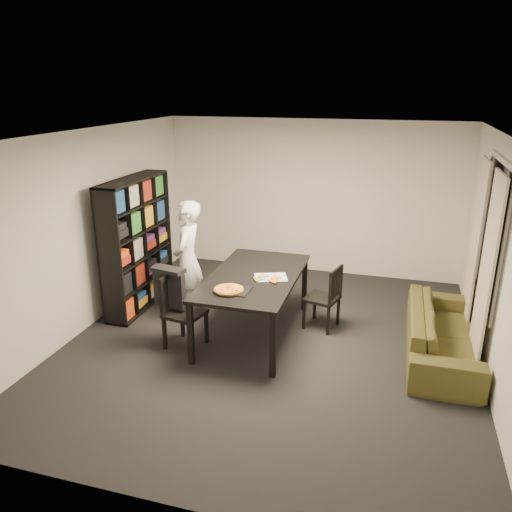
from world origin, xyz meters
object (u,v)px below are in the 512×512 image
(baking_tray, at_px, (233,290))
(person, at_px, (188,261))
(chair_right, at_px, (328,294))
(pepperoni_pizza, at_px, (229,289))
(dining_table, at_px, (254,281))
(bookshelf, at_px, (137,244))
(sofa, at_px, (443,333))
(chair_left, at_px, (179,306))

(baking_tray, bearing_deg, person, 139.53)
(chair_right, xyz_separation_m, pepperoni_pizza, (-1.04, -1.00, 0.35))
(dining_table, distance_m, chair_right, 1.02)
(pepperoni_pizza, bearing_deg, baking_tray, 54.65)
(dining_table, xyz_separation_m, person, (-1.02, 0.25, 0.09))
(dining_table, bearing_deg, bookshelf, 167.41)
(chair_right, height_order, sofa, chair_right)
(person, height_order, pepperoni_pizza, person)
(chair_left, height_order, pepperoni_pizza, chair_left)
(chair_left, relative_size, sofa, 0.46)
(bookshelf, relative_size, chair_right, 2.16)
(chair_right, bearing_deg, baking_tray, -32.09)
(bookshelf, bearing_deg, chair_left, -42.06)
(dining_table, relative_size, person, 1.18)
(dining_table, relative_size, baking_tray, 4.93)
(bookshelf, bearing_deg, dining_table, -12.59)
(dining_table, bearing_deg, baking_tray, -100.82)
(sofa, bearing_deg, bookshelf, 85.59)
(bookshelf, distance_m, chair_right, 2.82)
(chair_left, distance_m, sofa, 3.23)
(dining_table, height_order, baking_tray, baking_tray)
(dining_table, xyz_separation_m, chair_right, (0.90, 0.42, -0.25))
(chair_left, height_order, chair_right, chair_left)
(bookshelf, distance_m, sofa, 4.28)
(bookshelf, relative_size, person, 1.14)
(pepperoni_pizza, xyz_separation_m, sofa, (2.48, 0.68, -0.55))
(baking_tray, bearing_deg, sofa, 14.34)
(pepperoni_pizza, bearing_deg, person, 136.59)
(person, relative_size, sofa, 0.82)
(chair_left, relative_size, pepperoni_pizza, 2.68)
(chair_left, bearing_deg, dining_table, -44.62)
(sofa, bearing_deg, chair_left, 101.35)
(baking_tray, distance_m, sofa, 2.58)
(chair_right, bearing_deg, dining_table, -50.65)
(dining_table, bearing_deg, chair_left, -146.46)
(chair_right, bearing_deg, chair_left, -46.29)
(bookshelf, bearing_deg, chair_right, -0.06)
(baking_tray, height_order, pepperoni_pizza, pepperoni_pizza)
(dining_table, distance_m, chair_left, 1.00)
(chair_right, bearing_deg, person, -70.50)
(chair_left, bearing_deg, pepperoni_pizza, -81.72)
(pepperoni_pizza, bearing_deg, sofa, 15.24)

